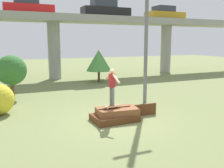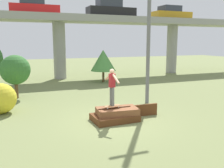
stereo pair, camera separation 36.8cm
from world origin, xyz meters
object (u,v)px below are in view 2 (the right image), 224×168
(skateboard, at_px, (112,106))
(car_on_overpass_far_right, at_px, (34,7))
(car_on_overpass_mid, at_px, (111,10))
(utility_pole, at_px, (149,20))
(skater, at_px, (112,84))
(bush_yellow_flowering, at_px, (1,99))
(tree_mid_back, at_px, (15,70))
(car_on_overpass_right, at_px, (171,14))
(tree_behind_right, at_px, (103,60))

(skateboard, bearing_deg, car_on_overpass_far_right, 98.31)
(skateboard, distance_m, car_on_overpass_mid, 15.09)
(utility_pole, bearing_deg, car_on_overpass_mid, 79.50)
(skater, bearing_deg, skateboard, -20.56)
(utility_pole, bearing_deg, bush_yellow_flowering, 174.43)
(skateboard, distance_m, car_on_overpass_far_right, 14.47)
(car_on_overpass_far_right, bearing_deg, tree_mid_back, -104.56)
(skater, xyz_separation_m, bush_yellow_flowering, (-4.49, 3.04, -0.88))
(tree_mid_back, bearing_deg, car_on_overpass_right, 24.98)
(utility_pole, distance_m, bush_yellow_flowering, 8.46)
(skater, distance_m, tree_mid_back, 7.25)
(car_on_overpass_mid, xyz_separation_m, car_on_overpass_right, (7.12, 0.56, -0.07))
(skater, relative_size, tree_behind_right, 0.58)
(car_on_overpass_mid, xyz_separation_m, tree_mid_back, (-8.77, -6.84, -4.63))
(skater, bearing_deg, bush_yellow_flowering, 145.92)
(car_on_overpass_right, bearing_deg, skater, -131.72)
(skater, distance_m, car_on_overpass_mid, 14.76)
(skater, relative_size, car_on_overpass_right, 0.38)
(car_on_overpass_right, relative_size, car_on_overpass_far_right, 1.04)
(bush_yellow_flowering, bearing_deg, skateboard, -34.08)
(skater, distance_m, car_on_overpass_far_right, 14.14)
(car_on_overpass_mid, xyz_separation_m, car_on_overpass_far_right, (-6.95, 0.17, -0.09))
(skater, relative_size, utility_pole, 0.18)
(car_on_overpass_mid, bearing_deg, utility_pole, -100.50)
(car_on_overpass_right, distance_m, bush_yellow_flowering, 20.47)
(car_on_overpass_right, height_order, tree_behind_right, car_on_overpass_right)
(car_on_overpass_far_right, height_order, tree_mid_back, car_on_overpass_far_right)
(car_on_overpass_right, distance_m, tree_behind_right, 10.60)
(utility_pole, bearing_deg, car_on_overpass_far_right, 114.43)
(car_on_overpass_right, height_order, tree_mid_back, car_on_overpass_right)
(car_on_overpass_right, xyz_separation_m, tree_behind_right, (-8.94, -3.54, -4.45))
(car_on_overpass_far_right, relative_size, bush_yellow_flowering, 2.77)
(car_on_overpass_far_right, relative_size, utility_pole, 0.46)
(tree_behind_right, bearing_deg, car_on_overpass_right, 21.58)
(tree_mid_back, bearing_deg, car_on_overpass_far_right, 75.44)
(skater, distance_m, bush_yellow_flowering, 5.49)
(skateboard, bearing_deg, utility_pole, 37.31)
(car_on_overpass_mid, distance_m, car_on_overpass_right, 7.14)
(tree_mid_back, distance_m, bush_yellow_flowering, 3.40)
(skater, bearing_deg, tree_mid_back, 121.15)
(car_on_overpass_mid, bearing_deg, tree_mid_back, -142.03)
(skater, distance_m, car_on_overpass_right, 18.82)
(skateboard, height_order, car_on_overpass_right, car_on_overpass_right)
(skateboard, xyz_separation_m, skater, (-0.00, 0.00, 0.93))
(skater, height_order, car_on_overpass_mid, car_on_overpass_mid)
(skateboard, xyz_separation_m, tree_mid_back, (-3.75, 6.21, 1.04))
(skateboard, relative_size, tree_behind_right, 0.29)
(skater, height_order, car_on_overpass_right, car_on_overpass_right)
(car_on_overpass_right, xyz_separation_m, utility_pole, (-9.11, -11.30, -1.75))
(skateboard, xyz_separation_m, tree_behind_right, (3.19, 10.07, 1.15))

